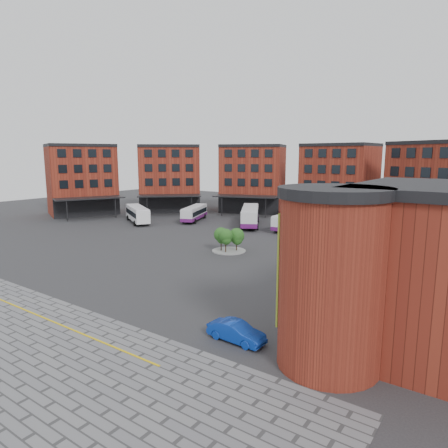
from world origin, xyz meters
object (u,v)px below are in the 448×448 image
Objects in this scene: bus_b at (194,213)px; bus_e at (388,232)px; tree_island at (229,238)px; bus_f at (437,245)px; bus_c at (250,216)px; bus_d at (291,221)px; blue_car at (236,332)px; bus_a at (137,213)px.

bus_e is at bearing -22.66° from bus_b.
bus_f is (22.32, 12.62, -0.35)m from tree_island.
bus_b is 0.85× the size of bus_c.
bus_c is 23.59m from bus_e.
bus_d is 0.81× the size of bus_e.
tree_island is 18.87m from bus_d.
bus_d is at bearing -15.17° from bus_b.
bus_c is 44.52m from blue_car.
bus_a is 1.03× the size of bus_b.
tree_island is 19.60m from bus_c.
bus_b is 11.67m from bus_c.
bus_c reaches higher than tree_island.
bus_c is at bearing -136.67° from bus_f.
bus_a reaches higher than bus_b.
bus_c is 0.95× the size of bus_e.
tree_island is 0.44× the size of bus_d.
tree_island is 0.43× the size of bus_a.
bus_e is (15.67, 16.16, -0.04)m from tree_island.
bus_b is 50.36m from blue_car.
bus_a is 0.83× the size of bus_e.
blue_car is (15.05, -39.26, -0.84)m from bus_d.
bus_e is at bearing 45.87° from tree_island.
bus_c is at bearing -166.84° from bus_e.
bus_d is at bearing 90.93° from tree_island.
bus_f is at bearing -10.44° from bus_e.
blue_car is at bearing -73.91° from bus_e.
blue_car is at bearing -89.33° from bus_c.
bus_a is 10.58m from bus_b.
bus_e reaches higher than bus_b.
tree_island is at bearing -76.91° from bus_a.
bus_b is at bearing -11.44° from bus_a.
bus_c is at bearing 113.58° from tree_island.
tree_island reaches higher than bus_f.
bus_d is at bearing 22.56° from blue_car.
bus_c is 7.59m from bus_d.
bus_b is 1.00× the size of bus_d.
bus_a is at bearing -122.22° from bus_f.
blue_car is at bearing -54.14° from tree_island.
bus_d reaches higher than bus_b.
blue_car is (-7.58, -33.01, -0.85)m from bus_f.
bus_c is at bearing 32.08° from blue_car.
bus_e reaches higher than bus_d.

